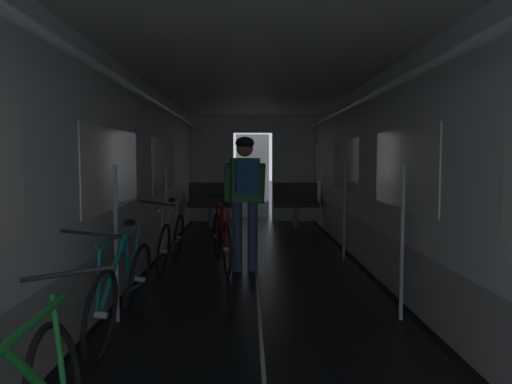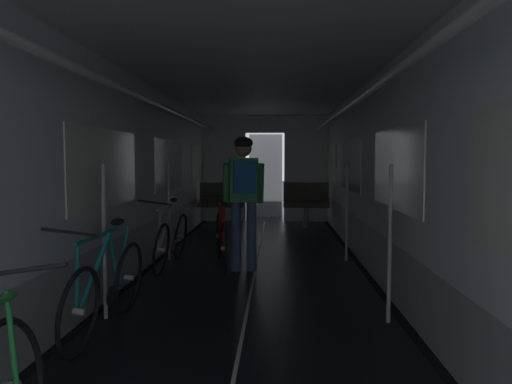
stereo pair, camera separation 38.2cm
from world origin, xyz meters
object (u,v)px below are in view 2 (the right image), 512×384
bench_seat_far_left (222,200)px  bicycle_teal (107,287)px  bicycle_red_in_aisle (222,238)px  bench_seat_far_right (306,201)px  bicycle_silver (171,239)px  person_cyclist_aisle (244,188)px

bench_seat_far_left → bicycle_teal: (-0.23, -6.30, -0.19)m
bench_seat_far_left → bicycle_red_in_aisle: bearing=-83.4°
bicycle_teal → bicycle_red_in_aisle: bicycle_teal is taller
bench_seat_far_left → bicycle_teal: bench_seat_far_left is taller
bench_seat_far_right → bicycle_red_in_aisle: size_ratio=0.59×
bicycle_teal → bicycle_red_in_aisle: size_ratio=1.01×
bicycle_red_in_aisle → bench_seat_far_left: bearing=96.6°
bench_seat_far_left → bicycle_silver: (-0.22, -3.90, -0.19)m
person_cyclist_aisle → bicycle_red_in_aisle: bearing=140.0°
bench_seat_far_right → bicycle_silver: 4.40m
bicycle_red_in_aisle → bicycle_silver: bearing=-172.2°
bench_seat_far_right → bicycle_teal: 6.62m
bench_seat_far_left → bicycle_red_in_aisle: bench_seat_far_left is taller
bicycle_teal → bicycle_red_in_aisle: (0.67, 2.49, 0.00)m
bench_seat_far_right → person_cyclist_aisle: bearing=-104.3°
bench_seat_far_left → bench_seat_far_right: same height
bench_seat_far_left → bench_seat_far_right: (1.80, 0.00, 0.00)m
bench_seat_far_right → bicycle_silver: size_ratio=0.58×
bicycle_teal → person_cyclist_aisle: person_cyclist_aisle is taller
bench_seat_far_right → bicycle_silver: same height
person_cyclist_aisle → bench_seat_far_left: bearing=100.5°
bench_seat_far_left → bicycle_teal: 6.31m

